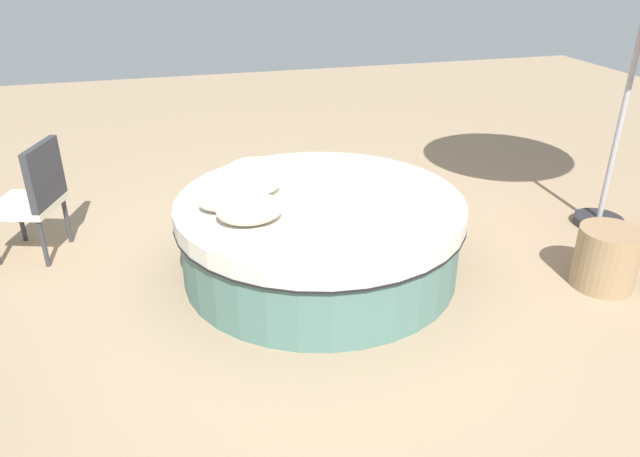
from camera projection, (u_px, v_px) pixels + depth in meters
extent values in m
plane|color=#9E8466|center=(320.00, 270.00, 4.89)|extent=(16.00, 16.00, 0.00)
cylinder|color=#4C726B|center=(320.00, 244.00, 4.78)|extent=(2.18, 2.18, 0.49)
cylinder|color=black|center=(320.00, 216.00, 4.68)|extent=(2.26, 2.26, 0.02)
cylinder|color=beige|center=(320.00, 208.00, 4.64)|extent=(2.25, 2.25, 0.14)
ellipsoid|color=beige|center=(252.00, 171.00, 4.85)|extent=(0.46, 0.33, 0.22)
ellipsoid|color=silver|center=(245.00, 185.00, 4.63)|extent=(0.56, 0.37, 0.19)
ellipsoid|color=beige|center=(232.00, 199.00, 4.40)|extent=(0.50, 0.31, 0.16)
ellipsoid|color=beige|center=(250.00, 209.00, 4.19)|extent=(0.48, 0.36, 0.21)
cylinder|color=#333338|center=(21.00, 219.00, 5.28)|extent=(0.04, 0.04, 0.42)
cylinder|color=#333338|center=(44.00, 243.00, 4.86)|extent=(0.04, 0.04, 0.42)
cylinder|color=#333338|center=(67.00, 220.00, 5.26)|extent=(0.04, 0.04, 0.42)
cube|color=beige|center=(26.00, 205.00, 4.97)|extent=(0.64, 0.65, 0.06)
cube|color=#333338|center=(44.00, 174.00, 4.83)|extent=(0.22, 0.51, 0.50)
cylinder|color=#262628|center=(598.00, 221.00, 5.64)|extent=(0.44, 0.44, 0.08)
cylinder|color=#99999E|center=(628.00, 90.00, 5.10)|extent=(0.05, 0.05, 2.56)
cylinder|color=#997A56|center=(606.00, 258.00, 4.58)|extent=(0.47, 0.47, 0.48)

